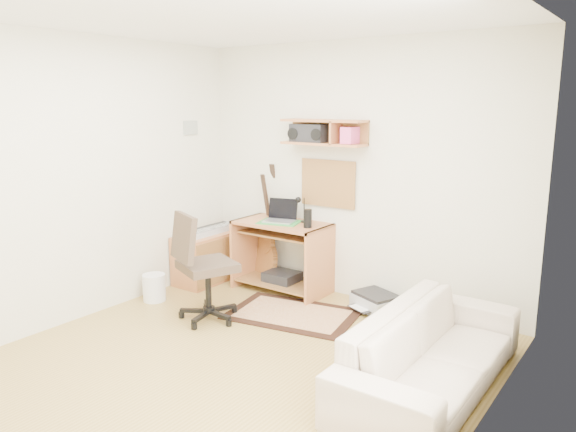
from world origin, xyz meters
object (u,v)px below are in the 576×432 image
Objects in this scene: desk at (282,256)px; cabinet at (211,256)px; task_chair at (208,266)px; printer at (376,301)px; sofa at (433,339)px.

desk reaches higher than cabinet.
task_chair is 2.48× the size of printer.
desk reaches higher than sofa.
sofa is (1.00, -1.14, 0.29)m from printer.
task_chair reaches higher than sofa.
printer is at bearing 7.01° from cabinet.
sofa is at bearing -26.11° from printer.
cabinet is at bearing -168.63° from desk.
desk is at bearing 62.82° from sofa.
task_chair reaches higher than desk.
sofa is at bearing -16.88° from cabinet.
desk is 0.96× the size of task_chair.
task_chair is 0.54× the size of sofa.
cabinet is 1.98m from printer.
desk is 0.53× the size of sofa.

